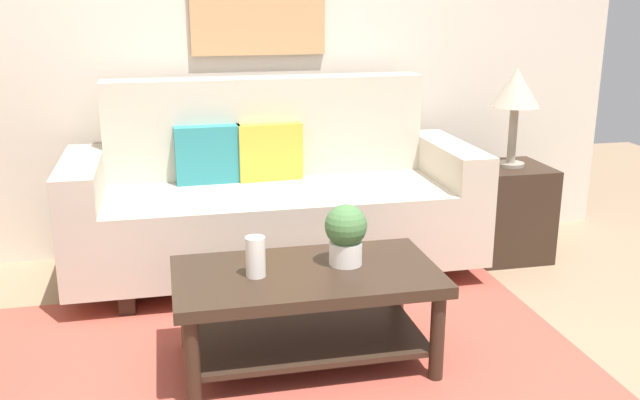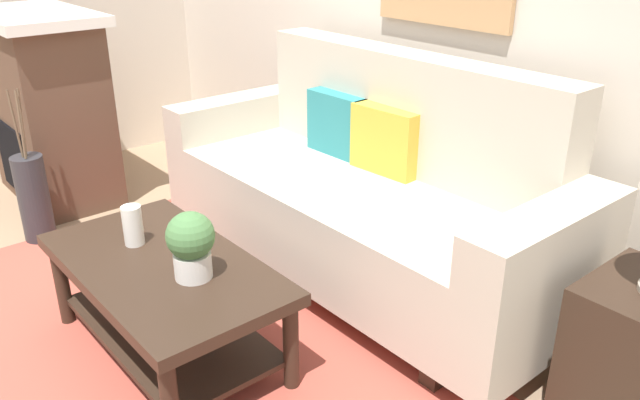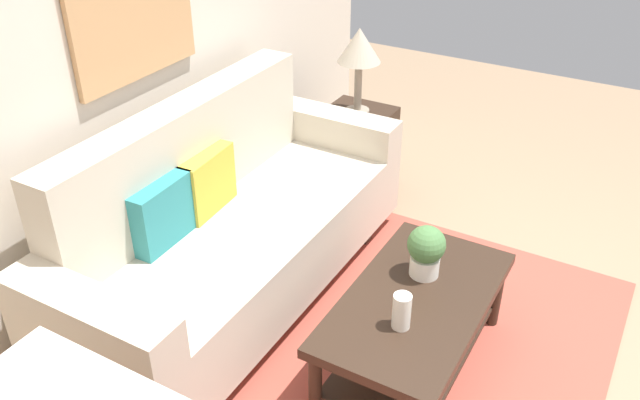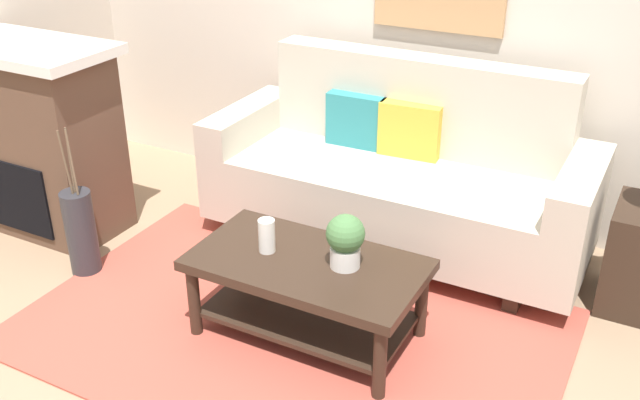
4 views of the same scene
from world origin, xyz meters
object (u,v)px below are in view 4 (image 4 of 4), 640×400
at_px(throw_pillow_mustard, 410,130).
at_px(fireplace, 41,138).
at_px(coffee_table, 307,281).
at_px(throw_pillow_teal, 357,120).
at_px(tabletop_vase, 267,236).
at_px(potted_plant_tabletop, 345,239).
at_px(couch, 400,177).
at_px(floor_vase, 81,233).

relative_size(throw_pillow_mustard, fireplace, 0.31).
bearing_deg(coffee_table, throw_pillow_teal, 104.66).
height_order(tabletop_vase, potted_plant_tabletop, potted_plant_tabletop).
relative_size(couch, throw_pillow_teal, 6.13).
xyz_separation_m(fireplace, floor_vase, (0.58, -0.33, -0.34)).
bearing_deg(tabletop_vase, throw_pillow_teal, 94.77).
xyz_separation_m(throw_pillow_teal, floor_vase, (-1.08, -1.26, -0.43)).
relative_size(coffee_table, tabletop_vase, 6.57).
distance_m(couch, coffee_table, 1.07).
relative_size(throw_pillow_mustard, coffee_table, 0.33).
distance_m(couch, tabletop_vase, 1.11).
distance_m(fireplace, floor_vase, 0.74).
bearing_deg(potted_plant_tabletop, throw_pillow_teal, 113.02).
bearing_deg(throw_pillow_teal, couch, -20.12).
relative_size(tabletop_vase, fireplace, 0.14).
distance_m(tabletop_vase, potted_plant_tabletop, 0.40).
bearing_deg(couch, tabletop_vase, -102.69).
distance_m(potted_plant_tabletop, fireplace, 2.15).
bearing_deg(couch, floor_vase, -141.35).
bearing_deg(throw_pillow_mustard, throw_pillow_teal, 180.00).
xyz_separation_m(coffee_table, floor_vase, (-1.39, -0.07, -0.07)).
relative_size(coffee_table, floor_vase, 2.22).
bearing_deg(floor_vase, coffee_table, 2.89).
relative_size(throw_pillow_teal, throw_pillow_mustard, 1.00).
bearing_deg(tabletop_vase, potted_plant_tabletop, 7.57).
xyz_separation_m(coffee_table, tabletop_vase, (-0.21, -0.01, 0.20)).
xyz_separation_m(couch, floor_vase, (-1.42, -1.14, -0.18)).
distance_m(throw_pillow_teal, coffee_table, 1.29).
height_order(couch, potted_plant_tabletop, couch).
bearing_deg(couch, throw_pillow_mustard, 90.00).
bearing_deg(fireplace, tabletop_vase, -8.69).
relative_size(tabletop_vase, potted_plant_tabletop, 0.64).
bearing_deg(tabletop_vase, coffee_table, 3.43).
bearing_deg(floor_vase, throw_pillow_mustard, 41.62).
bearing_deg(floor_vase, fireplace, 150.52).
bearing_deg(potted_plant_tabletop, tabletop_vase, -172.43).
bearing_deg(throw_pillow_teal, potted_plant_tabletop, -66.98).
relative_size(throw_pillow_teal, potted_plant_tabletop, 1.37).
height_order(potted_plant_tabletop, floor_vase, potted_plant_tabletop).
height_order(throw_pillow_mustard, potted_plant_tabletop, throw_pillow_mustard).
bearing_deg(throw_pillow_teal, fireplace, -150.47).
distance_m(tabletop_vase, floor_vase, 1.21).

